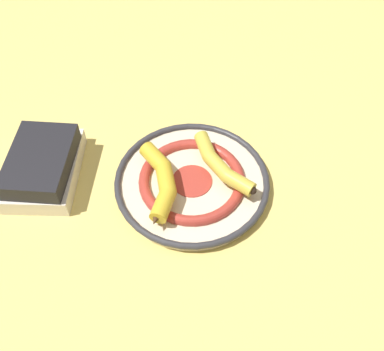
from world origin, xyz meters
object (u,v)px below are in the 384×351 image
object	(u,v)px
decorative_bowl	(192,182)
book_stack	(43,165)
banana_b	(219,164)
banana_a	(162,181)

from	to	relation	value
decorative_bowl	book_stack	size ratio (longest dim) A/B	1.31
decorative_bowl	banana_b	world-z (taller)	banana_b
banana_b	book_stack	size ratio (longest dim) A/B	0.80
book_stack	decorative_bowl	bearing A→B (deg)	-85.86
banana_a	book_stack	distance (m)	0.26
decorative_bowl	banana_b	size ratio (longest dim) A/B	1.64
decorative_bowl	book_stack	xyz separation A→B (m)	(0.25, 0.19, 0.02)
banana_a	banana_b	distance (m)	0.13
banana_b	banana_a	bearing A→B (deg)	-102.28
banana_a	book_stack	size ratio (longest dim) A/B	0.68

